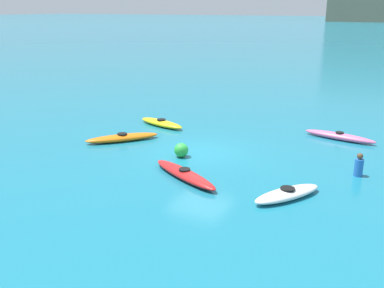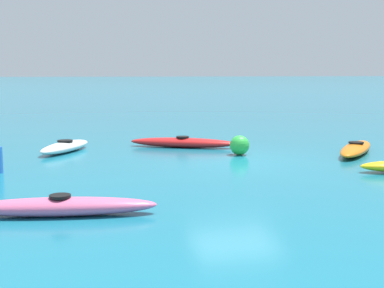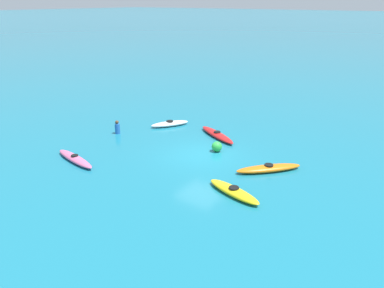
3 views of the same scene
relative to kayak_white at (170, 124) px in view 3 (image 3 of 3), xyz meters
name	(u,v)px [view 3 (image 3 of 3)]	position (x,y,z in m)	size (l,w,h in m)	color
ground_plane	(201,155)	(-4.65, 2.88, -0.16)	(600.00, 600.00, 0.00)	#19728C
kayak_white	(170,124)	(0.00, 0.00, 0.00)	(1.99, 2.66, 0.37)	white
kayak_yellow	(234,191)	(-8.46, 5.77, 0.00)	(3.02, 1.42, 0.37)	yellow
kayak_pink	(75,159)	(0.21, 7.65, 0.00)	(3.41, 1.12, 0.37)	pink
kayak_red	(217,135)	(-3.80, -0.06, 0.00)	(3.51, 2.17, 0.37)	red
kayak_orange	(269,168)	(-8.62, 2.62, 0.00)	(2.75, 3.04, 0.37)	orange
buoy_green	(217,147)	(-5.09, 1.96, 0.13)	(0.59, 0.59, 0.59)	green
person_near_shore	(117,128)	(1.71, 3.19, 0.22)	(0.38, 0.38, 0.88)	blue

